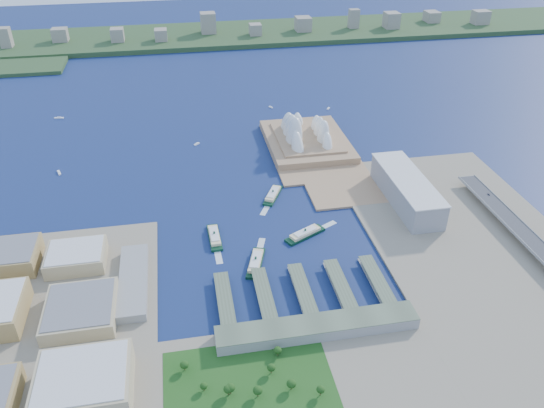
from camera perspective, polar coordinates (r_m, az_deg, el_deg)
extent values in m
plane|color=#101F4E|center=(635.13, 0.48, -5.34)|extent=(3000.00, 3000.00, 0.00)
cube|color=gray|center=(568.94, -23.64, -13.96)|extent=(220.00, 390.00, 3.00)
cube|color=gray|center=(488.84, 5.44, -20.12)|extent=(720.00, 180.00, 3.00)
cube|color=gray|center=(677.79, 21.77, -5.15)|extent=(240.00, 500.00, 3.00)
cube|color=#A17C58|center=(871.17, 4.22, 5.87)|extent=(135.00, 220.00, 3.00)
cube|color=#2D4926|center=(1525.43, -6.83, 17.57)|extent=(2200.00, 260.00, 12.00)
cube|color=gray|center=(741.00, 14.26, 1.48)|extent=(45.00, 155.00, 35.00)
cube|color=gray|center=(533.42, 4.93, -13.11)|extent=(200.00, 28.00, 12.00)
imported|color=slate|center=(775.49, 22.28, 0.96)|extent=(1.88, 4.63, 1.34)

